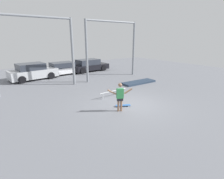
{
  "coord_description": "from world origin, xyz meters",
  "views": [
    {
      "loc": [
        -6.58,
        -6.83,
        3.73
      ],
      "look_at": [
        -0.45,
        1.29,
        0.68
      ],
      "focal_mm": 28.0,
      "sensor_mm": 36.0,
      "label": 1
    }
  ],
  "objects_px": {
    "skateboarder": "(120,96)",
    "parked_car_silver": "(33,72)",
    "parked_car_black": "(89,65)",
    "skateboard": "(123,105)",
    "parked_car_white": "(64,68)",
    "grind_rail": "(113,92)",
    "manual_pad": "(139,82)"
  },
  "relations": [
    {
      "from": "parked_car_silver",
      "to": "parked_car_white",
      "type": "height_order",
      "value": "parked_car_silver"
    },
    {
      "from": "manual_pad",
      "to": "parked_car_black",
      "type": "distance_m",
      "value": 7.41
    },
    {
      "from": "parked_car_white",
      "to": "parked_car_silver",
      "type": "bearing_deg",
      "value": -171.71
    },
    {
      "from": "manual_pad",
      "to": "grind_rail",
      "type": "relative_size",
      "value": 1.47
    },
    {
      "from": "skateboarder",
      "to": "parked_car_silver",
      "type": "xyz_separation_m",
      "value": [
        -1.75,
        10.42,
        -0.14
      ]
    },
    {
      "from": "skateboard",
      "to": "parked_car_white",
      "type": "relative_size",
      "value": 0.2
    },
    {
      "from": "skateboard",
      "to": "skateboarder",
      "type": "bearing_deg",
      "value": -117.27
    },
    {
      "from": "parked_car_silver",
      "to": "skateboarder",
      "type": "bearing_deg",
      "value": -85.52
    },
    {
      "from": "skateboarder",
      "to": "parked_car_silver",
      "type": "distance_m",
      "value": 10.57
    },
    {
      "from": "skateboarder",
      "to": "manual_pad",
      "type": "xyz_separation_m",
      "value": [
        5.0,
        3.54,
        -0.77
      ]
    },
    {
      "from": "manual_pad",
      "to": "grind_rail",
      "type": "bearing_deg",
      "value": -159.23
    },
    {
      "from": "skateboard",
      "to": "parked_car_white",
      "type": "distance_m",
      "value": 10.62
    },
    {
      "from": "skateboarder",
      "to": "parked_car_black",
      "type": "distance_m",
      "value": 11.77
    },
    {
      "from": "skateboard",
      "to": "grind_rail",
      "type": "distance_m",
      "value": 1.83
    },
    {
      "from": "parked_car_silver",
      "to": "skateboard",
      "type": "bearing_deg",
      "value": -82.16
    },
    {
      "from": "parked_car_white",
      "to": "skateboard",
      "type": "bearing_deg",
      "value": -95.76
    },
    {
      "from": "parked_car_silver",
      "to": "parked_car_black",
      "type": "relative_size",
      "value": 0.94
    },
    {
      "from": "skateboard",
      "to": "grind_rail",
      "type": "height_order",
      "value": "grind_rail"
    },
    {
      "from": "grind_rail",
      "to": "manual_pad",
      "type": "bearing_deg",
      "value": 20.77
    },
    {
      "from": "skateboard",
      "to": "manual_pad",
      "type": "xyz_separation_m",
      "value": [
        4.45,
        3.17,
        0.01
      ]
    },
    {
      "from": "skateboard",
      "to": "manual_pad",
      "type": "relative_size",
      "value": 0.28
    },
    {
      "from": "skateboarder",
      "to": "grind_rail",
      "type": "distance_m",
      "value": 2.45
    },
    {
      "from": "skateboard",
      "to": "parked_car_white",
      "type": "height_order",
      "value": "parked_car_white"
    },
    {
      "from": "skateboarder",
      "to": "parked_car_silver",
      "type": "relative_size",
      "value": 0.36
    },
    {
      "from": "grind_rail",
      "to": "parked_car_white",
      "type": "height_order",
      "value": "parked_car_white"
    },
    {
      "from": "manual_pad",
      "to": "parked_car_white",
      "type": "height_order",
      "value": "parked_car_white"
    },
    {
      "from": "manual_pad",
      "to": "parked_car_silver",
      "type": "bearing_deg",
      "value": 134.47
    },
    {
      "from": "parked_car_silver",
      "to": "grind_rail",
      "type": "bearing_deg",
      "value": -75.79
    },
    {
      "from": "skateboarder",
      "to": "skateboard",
      "type": "bearing_deg",
      "value": 60.18
    },
    {
      "from": "grind_rail",
      "to": "parked_car_white",
      "type": "distance_m",
      "value": 8.87
    },
    {
      "from": "manual_pad",
      "to": "parked_car_black",
      "type": "height_order",
      "value": "parked_car_black"
    },
    {
      "from": "parked_car_silver",
      "to": "parked_car_white",
      "type": "relative_size",
      "value": 1.02
    }
  ]
}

